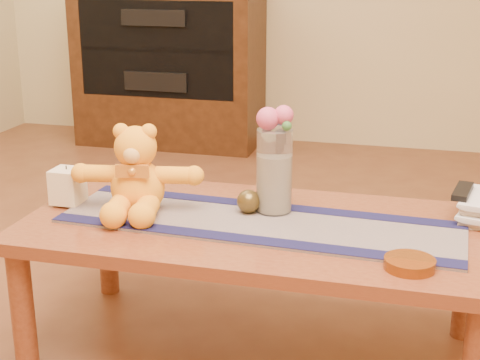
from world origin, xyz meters
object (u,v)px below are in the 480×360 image
(teddy_bear, at_px, (137,170))
(tv_remote, at_px, (463,191))
(bronze_ball, at_px, (249,201))
(pillar_candle, at_px, (68,186))
(amber_dish, at_px, (410,264))
(book_bottom, at_px, (461,213))
(glass_vase, at_px, (274,171))

(teddy_bear, distance_m, tv_remote, 1.00)
(teddy_bear, xyz_separation_m, bronze_ball, (0.34, 0.06, -0.09))
(pillar_candle, xyz_separation_m, amber_dish, (1.08, -0.22, -0.05))
(teddy_bear, relative_size, tv_remote, 2.40)
(bronze_ball, bearing_deg, amber_dish, -29.14)
(book_bottom, bearing_deg, bronze_ball, -159.34)
(pillar_candle, bearing_deg, amber_dish, -11.57)
(bronze_ball, xyz_separation_m, amber_dish, (0.50, -0.28, -0.03))
(tv_remote, distance_m, amber_dish, 0.45)
(book_bottom, bearing_deg, glass_vase, -161.04)
(pillar_candle, distance_m, glass_vase, 0.67)
(book_bottom, bearing_deg, tv_remote, -93.00)
(teddy_bear, relative_size, glass_vase, 1.48)
(pillar_candle, xyz_separation_m, tv_remote, (1.22, 0.20, 0.02))
(amber_dish, bearing_deg, bronze_ball, 150.86)
(pillar_candle, bearing_deg, bronze_ball, 5.40)
(glass_vase, distance_m, bronze_ball, 0.12)
(teddy_bear, distance_m, book_bottom, 1.01)
(teddy_bear, xyz_separation_m, pillar_candle, (-0.24, 0.00, -0.07))
(book_bottom, height_order, tv_remote, tv_remote)
(book_bottom, xyz_separation_m, tv_remote, (-0.00, -0.01, 0.07))
(pillar_candle, bearing_deg, teddy_bear, -0.88)
(tv_remote, bearing_deg, book_bottom, 90.00)
(tv_remote, bearing_deg, amber_dish, -98.11)
(teddy_bear, height_order, bronze_ball, teddy_bear)
(pillar_candle, distance_m, amber_dish, 1.11)
(teddy_bear, xyz_separation_m, tv_remote, (0.98, 0.21, -0.05))
(teddy_bear, height_order, pillar_candle, teddy_bear)
(teddy_bear, xyz_separation_m, amber_dish, (0.84, -0.22, -0.12))
(glass_vase, relative_size, tv_remote, 1.62)
(bronze_ball, bearing_deg, book_bottom, 13.90)
(amber_dish, bearing_deg, book_bottom, 72.30)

